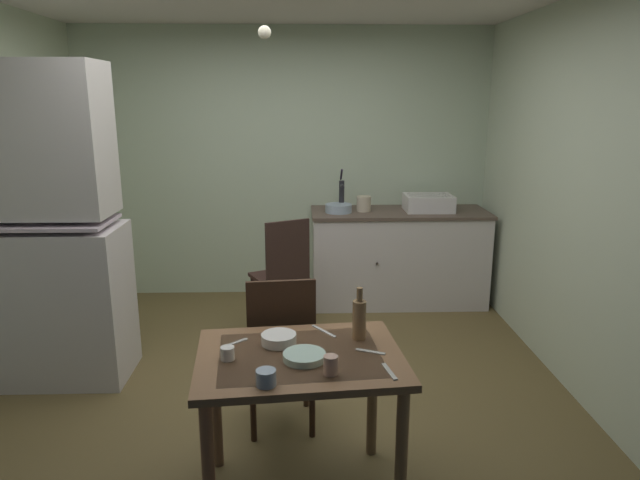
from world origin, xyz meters
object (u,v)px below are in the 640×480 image
(hand_pump, at_px, (342,193))
(chair_far_side, at_px, (281,350))
(hutch_cabinet, at_px, (55,238))
(chair_by_counter, at_px, (282,273))
(teacup_mint, at_px, (227,353))
(glass_bottle, at_px, (359,318))
(serving_bowl_wide, at_px, (279,339))
(mixing_bowl_counter, at_px, (339,208))
(dining_table, at_px, (300,378))
(sink_basin, at_px, (428,203))

(hand_pump, bearing_deg, chair_far_side, -102.69)
(hutch_cabinet, xyz_separation_m, chair_far_side, (1.54, -0.73, -0.50))
(chair_by_counter, bearing_deg, chair_far_side, -88.43)
(teacup_mint, xyz_separation_m, glass_bottle, (0.63, 0.21, 0.08))
(hand_pump, distance_m, serving_bowl_wide, 2.73)
(mixing_bowl_counter, distance_m, serving_bowl_wide, 2.62)
(mixing_bowl_counter, bearing_deg, chair_by_counter, -127.34)
(mixing_bowl_counter, relative_size, chair_by_counter, 0.25)
(dining_table, bearing_deg, mixing_bowl_counter, 82.63)
(hutch_cabinet, relative_size, hand_pump, 5.55)
(sink_basin, xyz_separation_m, glass_bottle, (-0.90, -2.58, -0.11))
(chair_far_side, bearing_deg, teacup_mint, -109.21)
(hutch_cabinet, bearing_deg, chair_by_counter, 25.75)
(hutch_cabinet, distance_m, serving_bowl_wide, 1.97)
(chair_by_counter, bearing_deg, glass_bottle, -76.51)
(hand_pump, relative_size, serving_bowl_wide, 2.27)
(hutch_cabinet, xyz_separation_m, glass_bottle, (1.95, -1.14, -0.14))
(sink_basin, relative_size, chair_far_side, 0.45)
(hutch_cabinet, xyz_separation_m, chair_by_counter, (1.50, 0.72, -0.49))
(chair_far_side, distance_m, glass_bottle, 0.68)
(sink_basin, height_order, teacup_mint, sink_basin)
(glass_bottle, bearing_deg, hutch_cabinet, 149.61)
(sink_basin, relative_size, mixing_bowl_counter, 1.79)
(serving_bowl_wide, bearing_deg, teacup_mint, -143.73)
(hutch_cabinet, xyz_separation_m, sink_basin, (2.85, 1.43, -0.04))
(mixing_bowl_counter, distance_m, teacup_mint, 2.83)
(chair_far_side, xyz_separation_m, chair_by_counter, (-0.04, 1.46, 0.01))
(chair_far_side, height_order, glass_bottle, glass_bottle)
(chair_far_side, bearing_deg, glass_bottle, -45.25)
(hand_pump, xyz_separation_m, chair_by_counter, (-0.54, -0.76, -0.54))
(hutch_cabinet, distance_m, sink_basin, 3.19)
(chair_far_side, relative_size, glass_bottle, 3.62)
(hutch_cabinet, bearing_deg, sink_basin, 26.72)
(hutch_cabinet, relative_size, mixing_bowl_counter, 8.80)
(dining_table, xyz_separation_m, serving_bowl_wide, (-0.10, 0.13, 0.14))
(sink_basin, bearing_deg, mixing_bowl_counter, -176.61)
(dining_table, distance_m, chair_far_side, 0.61)
(dining_table, bearing_deg, glass_bottle, 30.55)
(sink_basin, bearing_deg, chair_far_side, -121.14)
(chair_far_side, bearing_deg, chair_by_counter, 91.57)
(serving_bowl_wide, relative_size, glass_bottle, 0.64)
(hutch_cabinet, distance_m, mixing_bowl_counter, 2.44)
(mixing_bowl_counter, xyz_separation_m, teacup_mint, (-0.68, -2.74, -0.14))
(hutch_cabinet, relative_size, glass_bottle, 8.06)
(dining_table, bearing_deg, hand_pump, 82.19)
(teacup_mint, distance_m, glass_bottle, 0.67)
(mixing_bowl_counter, bearing_deg, dining_table, -97.37)
(dining_table, bearing_deg, sink_basin, 66.53)
(hand_pump, bearing_deg, teacup_mint, -104.16)
(hutch_cabinet, distance_m, teacup_mint, 1.91)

